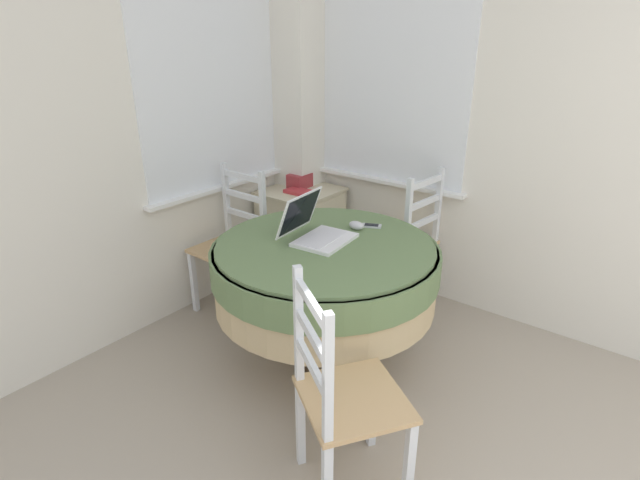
{
  "coord_description": "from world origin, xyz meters",
  "views": [
    {
      "loc": [
        -0.85,
        0.85,
        1.74
      ],
      "look_at": [
        1.19,
        2.43,
        0.66
      ],
      "focal_mm": 28.0,
      "sensor_mm": 36.0,
      "label": 1
    }
  ],
  "objects_px": {
    "round_dining_table": "(325,270)",
    "book_on_cabinet": "(299,192)",
    "laptop": "(316,230)",
    "dining_chair_near_right_window": "(405,243)",
    "cell_phone": "(372,226)",
    "dining_chair_near_back_window": "(233,245)",
    "corner_cabinet": "(302,232)",
    "storage_box": "(300,181)",
    "dining_chair_camera_near": "(343,398)",
    "computer_mouse": "(356,225)"
  },
  "relations": [
    {
      "from": "round_dining_table",
      "to": "book_on_cabinet",
      "type": "xyz_separation_m",
      "value": [
        0.74,
        0.8,
        0.1
      ]
    },
    {
      "from": "laptop",
      "to": "dining_chair_near_right_window",
      "type": "relative_size",
      "value": 0.37
    },
    {
      "from": "cell_phone",
      "to": "dining_chair_near_back_window",
      "type": "xyz_separation_m",
      "value": [
        -0.24,
        0.9,
        -0.28
      ]
    },
    {
      "from": "corner_cabinet",
      "to": "storage_box",
      "type": "height_order",
      "value": "storage_box"
    },
    {
      "from": "dining_chair_near_back_window",
      "to": "dining_chair_near_right_window",
      "type": "distance_m",
      "value": 1.13
    },
    {
      "from": "dining_chair_camera_near",
      "to": "corner_cabinet",
      "type": "height_order",
      "value": "dining_chair_camera_near"
    },
    {
      "from": "laptop",
      "to": "dining_chair_camera_near",
      "type": "bearing_deg",
      "value": -135.4
    },
    {
      "from": "laptop",
      "to": "dining_chair_near_back_window",
      "type": "xyz_separation_m",
      "value": [
        0.1,
        0.77,
        -0.32
      ]
    },
    {
      "from": "computer_mouse",
      "to": "dining_chair_camera_near",
      "type": "xyz_separation_m",
      "value": [
        -0.91,
        -0.56,
        -0.3
      ]
    },
    {
      "from": "dining_chair_camera_near",
      "to": "computer_mouse",
      "type": "bearing_deg",
      "value": 31.64
    },
    {
      "from": "laptop",
      "to": "computer_mouse",
      "type": "xyz_separation_m",
      "value": [
        0.25,
        -0.09,
        -0.03
      ]
    },
    {
      "from": "laptop",
      "to": "dining_chair_camera_near",
      "type": "distance_m",
      "value": 0.98
    },
    {
      "from": "laptop",
      "to": "dining_chair_camera_near",
      "type": "height_order",
      "value": "laptop"
    },
    {
      "from": "corner_cabinet",
      "to": "dining_chair_camera_near",
      "type": "bearing_deg",
      "value": -135.72
    },
    {
      "from": "computer_mouse",
      "to": "corner_cabinet",
      "type": "height_order",
      "value": "computer_mouse"
    },
    {
      "from": "round_dining_table",
      "to": "dining_chair_near_back_window",
      "type": "height_order",
      "value": "dining_chair_near_back_window"
    },
    {
      "from": "computer_mouse",
      "to": "cell_phone",
      "type": "bearing_deg",
      "value": -27.35
    },
    {
      "from": "storage_box",
      "to": "book_on_cabinet",
      "type": "distance_m",
      "value": 0.16
    },
    {
      "from": "round_dining_table",
      "to": "dining_chair_near_back_window",
      "type": "bearing_deg",
      "value": 82.13
    },
    {
      "from": "round_dining_table",
      "to": "cell_phone",
      "type": "height_order",
      "value": "cell_phone"
    },
    {
      "from": "book_on_cabinet",
      "to": "dining_chair_near_right_window",
      "type": "bearing_deg",
      "value": -82.57
    },
    {
      "from": "corner_cabinet",
      "to": "book_on_cabinet",
      "type": "distance_m",
      "value": 0.35
    },
    {
      "from": "dining_chair_near_back_window",
      "to": "laptop",
      "type": "bearing_deg",
      "value": -97.29
    },
    {
      "from": "computer_mouse",
      "to": "dining_chair_near_back_window",
      "type": "relative_size",
      "value": 0.1
    },
    {
      "from": "computer_mouse",
      "to": "corner_cabinet",
      "type": "relative_size",
      "value": 0.14
    },
    {
      "from": "cell_phone",
      "to": "laptop",
      "type": "bearing_deg",
      "value": 158.45
    },
    {
      "from": "dining_chair_near_right_window",
      "to": "laptop",
      "type": "bearing_deg",
      "value": 173.25
    },
    {
      "from": "dining_chair_near_right_window",
      "to": "dining_chair_near_back_window",
      "type": "bearing_deg",
      "value": 130.0
    },
    {
      "from": "cell_phone",
      "to": "corner_cabinet",
      "type": "xyz_separation_m",
      "value": [
        0.45,
        0.89,
        -0.4
      ]
    },
    {
      "from": "dining_chair_near_back_window",
      "to": "storage_box",
      "type": "bearing_deg",
      "value": 3.55
    },
    {
      "from": "dining_chair_near_right_window",
      "to": "book_on_cabinet",
      "type": "distance_m",
      "value": 0.85
    },
    {
      "from": "cell_phone",
      "to": "computer_mouse",
      "type": "bearing_deg",
      "value": 152.65
    },
    {
      "from": "cell_phone",
      "to": "dining_chair_camera_near",
      "type": "xyz_separation_m",
      "value": [
        -0.99,
        -0.51,
        -0.28
      ]
    },
    {
      "from": "cell_phone",
      "to": "dining_chair_near_right_window",
      "type": "height_order",
      "value": "dining_chair_near_right_window"
    },
    {
      "from": "round_dining_table",
      "to": "laptop",
      "type": "xyz_separation_m",
      "value": [
        0.02,
        0.08,
        0.2
      ]
    },
    {
      "from": "round_dining_table",
      "to": "corner_cabinet",
      "type": "relative_size",
      "value": 1.8
    },
    {
      "from": "laptop",
      "to": "book_on_cabinet",
      "type": "height_order",
      "value": "laptop"
    },
    {
      "from": "dining_chair_near_right_window",
      "to": "dining_chair_camera_near",
      "type": "relative_size",
      "value": 1.0
    },
    {
      "from": "computer_mouse",
      "to": "dining_chair_near_back_window",
      "type": "xyz_separation_m",
      "value": [
        -0.15,
        0.86,
        -0.3
      ]
    },
    {
      "from": "round_dining_table",
      "to": "computer_mouse",
      "type": "bearing_deg",
      "value": -2.66
    },
    {
      "from": "computer_mouse",
      "to": "book_on_cabinet",
      "type": "relative_size",
      "value": 0.45
    },
    {
      "from": "dining_chair_camera_near",
      "to": "storage_box",
      "type": "relative_size",
      "value": 5.85
    },
    {
      "from": "round_dining_table",
      "to": "corner_cabinet",
      "type": "bearing_deg",
      "value": 46.09
    },
    {
      "from": "cell_phone",
      "to": "corner_cabinet",
      "type": "relative_size",
      "value": 0.18
    },
    {
      "from": "dining_chair_near_back_window",
      "to": "corner_cabinet",
      "type": "height_order",
      "value": "dining_chair_near_back_window"
    },
    {
      "from": "round_dining_table",
      "to": "dining_chair_camera_near",
      "type": "height_order",
      "value": "dining_chair_camera_near"
    },
    {
      "from": "dining_chair_camera_near",
      "to": "round_dining_table",
      "type": "bearing_deg",
      "value": 41.84
    },
    {
      "from": "dining_chair_near_right_window",
      "to": "corner_cabinet",
      "type": "distance_m",
      "value": 0.87
    },
    {
      "from": "laptop",
      "to": "cell_phone",
      "type": "height_order",
      "value": "laptop"
    },
    {
      "from": "laptop",
      "to": "storage_box",
      "type": "xyz_separation_m",
      "value": [
        0.84,
        0.81,
        -0.06
      ]
    }
  ]
}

